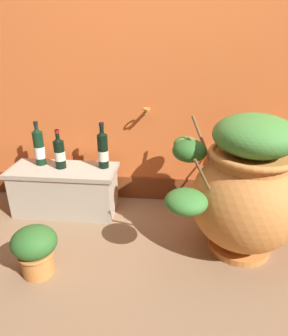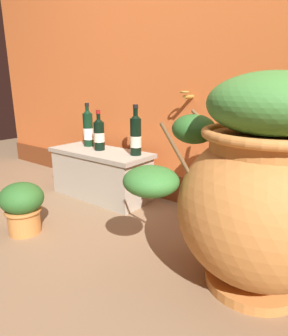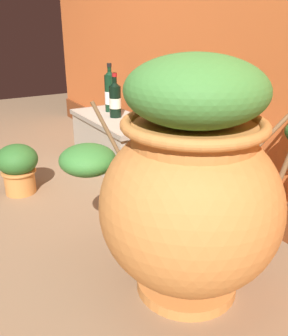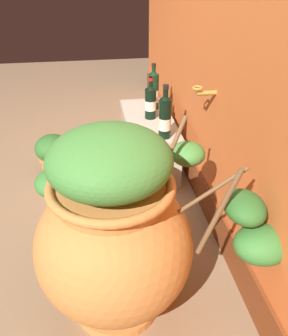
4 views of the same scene
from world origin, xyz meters
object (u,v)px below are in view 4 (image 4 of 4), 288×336
Objects in this scene: potted_shrub at (53,154)px; wine_bottle_middle at (151,101)px; wine_bottle_left at (154,90)px; terracotta_urn at (117,229)px; wine_bottle_right at (165,116)px.

wine_bottle_middle is at bearing 96.41° from potted_shrub.
terracotta_urn is at bearing -15.30° from wine_bottle_left.
wine_bottle_middle is 0.75m from potted_shrub.
wine_bottle_middle is at bearing -172.99° from wine_bottle_right.
wine_bottle_left is at bearing 163.93° from wine_bottle_middle.
wine_bottle_right is 1.14× the size of potted_shrub.
potted_shrub is at bearing -108.06° from wine_bottle_right.
wine_bottle_left reaches higher than potted_shrub.
wine_bottle_left is at bearing 178.69° from wine_bottle_right.
wine_bottle_left is 1.15× the size of wine_bottle_middle.
potted_shrub is (0.25, -0.73, -0.33)m from wine_bottle_left.
wine_bottle_right is at bearing -1.31° from wine_bottle_left.
wine_bottle_left is at bearing 108.72° from potted_shrub.
potted_shrub is (0.08, -0.68, -0.31)m from wine_bottle_middle.
wine_bottle_right is (0.48, -0.01, 0.00)m from wine_bottle_left.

